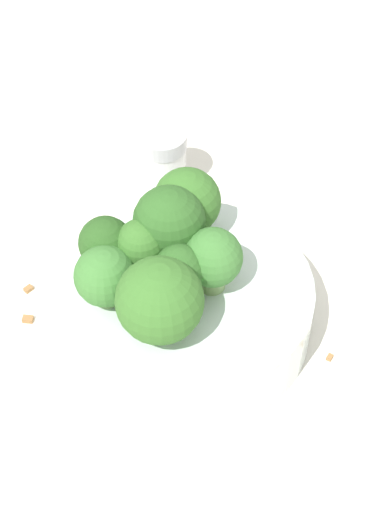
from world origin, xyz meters
name	(u,v)px	position (x,y,z in m)	size (l,w,h in m)	color
ground_plane	(192,329)	(0.00, 0.00, 0.00)	(3.00, 3.00, 0.00)	silver
bowl	(192,308)	(0.00, 0.00, 0.03)	(0.18, 0.18, 0.05)	silver
broccoli_floret_0	(179,271)	(0.01, 0.01, 0.08)	(0.04, 0.04, 0.05)	#7A9E5B
broccoli_floret_1	(160,301)	(0.02, 0.04, 0.09)	(0.06, 0.06, 0.07)	#8EB770
broccoli_floret_2	(105,277)	(0.06, 0.01, 0.08)	(0.04, 0.04, 0.05)	#84AD66
broccoli_floret_3	(169,223)	(0.01, -0.03, 0.09)	(0.05, 0.05, 0.07)	#8EB770
broccoli_floret_4	(212,258)	(-0.01, 0.00, 0.08)	(0.04, 0.04, 0.05)	#7A9E5B
broccoli_floret_5	(188,203)	(0.00, -0.05, 0.08)	(0.05, 0.05, 0.06)	#8EB770
broccoli_floret_6	(106,244)	(0.06, -0.02, 0.08)	(0.04, 0.04, 0.05)	#7A9E5B
broccoli_floret_7	(141,246)	(0.04, -0.01, 0.08)	(0.04, 0.04, 0.05)	#7A9E5B
pepper_shaker	(163,162)	(0.01, -0.16, 0.03)	(0.04, 0.04, 0.06)	silver
almond_crumb_0	(330,356)	(-0.10, 0.03, 0.00)	(0.01, 0.00, 0.01)	olive
almond_crumb_1	(28,288)	(0.13, -0.05, 0.00)	(0.01, 0.00, 0.01)	olive
almond_crumb_2	(27,318)	(0.13, -0.02, 0.00)	(0.01, 0.01, 0.01)	olive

